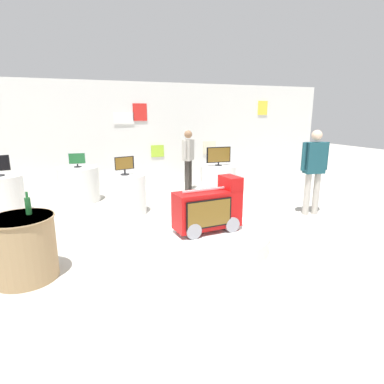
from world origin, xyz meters
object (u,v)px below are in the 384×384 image
tv_on_right_rear (124,165)px  shopper_browsing_rear (188,156)px  main_display_pedestal (207,239)px  bottle_on_side_table (28,205)px  display_pedestal_center_rear (79,184)px  novelty_firetruck_tv (209,210)px  shopper_browsing_near_truck (314,166)px  display_pedestal_far_right (1,196)px  display_pedestal_left_rear (218,182)px  tv_on_center_rear (77,159)px  tv_on_left_rear (219,155)px  side_table_round (23,248)px  display_pedestal_right_rear (126,194)px

tv_on_right_rear → shopper_browsing_rear: bearing=39.0°
main_display_pedestal → tv_on_right_rear: bearing=113.8°
bottle_on_side_table → display_pedestal_center_rear: bearing=81.3°
novelty_firetruck_tv → shopper_browsing_near_truck: bearing=18.4°
tv_on_right_rear → display_pedestal_far_right: 2.50m
display_pedestal_left_rear → display_pedestal_far_right: size_ratio=1.00×
shopper_browsing_near_truck → shopper_browsing_rear: 3.18m
tv_on_center_rear → shopper_browsing_rear: 2.69m
main_display_pedestal → display_pedestal_center_rear: (-1.80, 3.39, 0.27)m
tv_on_left_rear → display_pedestal_left_rear: bearing=88.7°
display_pedestal_center_rear → shopper_browsing_rear: (2.68, 0.15, 0.52)m
novelty_firetruck_tv → tv_on_left_rear: size_ratio=1.74×
main_display_pedestal → tv_on_center_rear: (-1.80, 3.38, 0.84)m
display_pedestal_left_rear → bottle_on_side_table: bottle_on_side_table is taller
side_table_round → main_display_pedestal: bearing=3.3°
display_pedestal_right_rear → novelty_firetruck_tv: bearing=-65.9°
display_pedestal_center_rear → display_pedestal_far_right: same height
tv_on_left_rear → bottle_on_side_table: bearing=-144.2°
bottle_on_side_table → shopper_browsing_rear: size_ratio=0.18×
tv_on_center_rear → bottle_on_side_table: (-0.53, -3.44, -0.08)m
tv_on_center_rear → display_pedestal_right_rear: 1.67m
tv_on_right_rear → shopper_browsing_near_truck: bearing=-19.6°
shopper_browsing_near_truck → shopper_browsing_rear: shopper_browsing_near_truck is taller
display_pedestal_right_rear → shopper_browsing_near_truck: 3.73m
tv_on_left_rear → display_pedestal_center_rear: size_ratio=0.67×
side_table_round → shopper_browsing_rear: 4.97m
tv_on_right_rear → shopper_browsing_rear: (1.79, 1.46, -0.09)m
tv_on_left_rear → tv_on_right_rear: bearing=-167.8°
tv_on_center_rear → tv_on_right_rear: bearing=-55.8°
bottle_on_side_table → display_pedestal_far_right: bearing=107.9°
display_pedestal_far_right → shopper_browsing_near_truck: (5.81, -1.93, 0.58)m
display_pedestal_right_rear → side_table_round: (-1.51, -2.22, 0.00)m
display_pedestal_far_right → tv_on_right_rear: bearing=-16.6°
tv_on_left_rear → tv_on_center_rear: bearing=165.1°
display_pedestal_center_rear → display_pedestal_right_rear: (0.89, -1.30, 0.00)m
main_display_pedestal → side_table_round: size_ratio=2.35×
novelty_firetruck_tv → display_pedestal_far_right: novelty_firetruck_tv is taller
main_display_pedestal → display_pedestal_left_rear: size_ratio=2.24×
display_pedestal_left_rear → novelty_firetruck_tv: bearing=-116.4°
side_table_round → bottle_on_side_table: size_ratio=2.82×
tv_on_center_rear → display_pedestal_right_rear: tv_on_center_rear is taller
tv_on_left_rear → shopper_browsing_near_truck: bearing=-53.6°
tv_on_center_rear → bottle_on_side_table: 3.48m
novelty_firetruck_tv → bottle_on_side_table: 2.37m
main_display_pedestal → shopper_browsing_near_truck: bearing=18.2°
display_pedestal_right_rear → display_pedestal_center_rear: bearing=124.2°
novelty_firetruck_tv → tv_on_center_rear: tv_on_center_rear is taller
tv_on_left_rear → tv_on_right_rear: size_ratio=1.55×
display_pedestal_left_rear → tv_on_center_rear: bearing=165.1°
shopper_browsing_near_truck → shopper_browsing_rear: (-1.68, 2.69, -0.06)m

